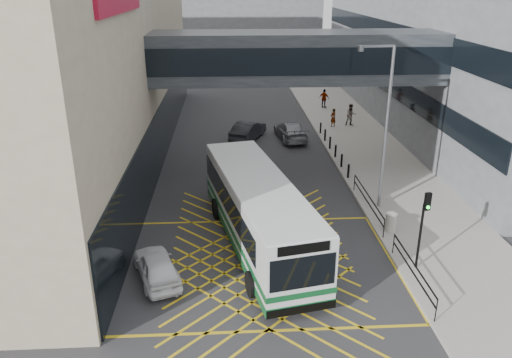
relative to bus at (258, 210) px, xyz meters
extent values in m
plane|color=#333335|center=(0.04, -2.00, -1.82)|extent=(120.00, 120.00, 0.00)
cube|color=black|center=(-5.92, 14.00, 0.18)|extent=(0.10, 41.50, 4.00)
cube|color=black|center=(12.00, 22.00, 2.18)|extent=(0.10, 43.50, 1.60)
cube|color=black|center=(12.00, 22.00, 6.18)|extent=(0.10, 43.50, 1.60)
cube|color=slate|center=(-1.96, 58.00, 7.18)|extent=(28.00, 16.00, 18.00)
cube|color=#31363B|center=(3.04, 10.00, 5.68)|extent=(20.00, 4.00, 3.00)
cube|color=black|center=(3.04, 7.98, 5.68)|extent=(19.50, 0.06, 1.60)
cube|color=black|center=(3.04, 12.02, 5.68)|extent=(19.50, 0.06, 1.60)
cube|color=#9E9990|center=(9.04, 13.00, -1.74)|extent=(6.00, 54.00, 0.16)
cube|color=gold|center=(0.04, -2.00, -1.81)|extent=(12.00, 9.00, 0.01)
cube|color=silver|center=(0.03, -0.12, 0.04)|extent=(5.16, 12.31, 2.95)
cube|color=#0F4B23|center=(0.03, -0.12, -1.25)|extent=(5.21, 12.36, 0.37)
cube|color=#0F4B23|center=(0.03, -0.12, -0.67)|extent=(5.23, 12.37, 0.24)
cube|color=black|center=(-0.11, 0.52, 0.42)|extent=(4.90, 10.83, 1.15)
cube|color=black|center=(1.26, -5.97, 0.31)|extent=(2.47, 0.61, 1.31)
cube|color=black|center=(1.27, -6.00, 1.29)|extent=(1.94, 0.47, 0.38)
cube|color=silver|center=(0.03, -0.12, 1.52)|extent=(5.11, 12.20, 0.11)
cube|color=black|center=(1.27, -6.00, -1.27)|extent=(2.69, 0.67, 0.33)
cube|color=black|center=(-1.22, 5.75, -1.27)|extent=(2.69, 0.67, 0.33)
cylinder|color=black|center=(-0.51, -4.25, -1.27)|extent=(0.53, 1.13, 1.09)
cylinder|color=black|center=(2.19, -3.68, -1.27)|extent=(0.53, 1.13, 1.09)
cylinder|color=black|center=(-2.04, 3.01, -1.27)|extent=(0.53, 1.13, 1.09)
cylinder|color=black|center=(0.65, 3.58, -1.27)|extent=(0.53, 1.13, 1.09)
imported|color=white|center=(-4.46, -2.82, -1.17)|extent=(2.95, 4.41, 1.30)
imported|color=#212327|center=(0.26, 17.20, -1.08)|extent=(3.58, 5.04, 1.47)
imported|color=gray|center=(3.67, 17.01, -1.07)|extent=(2.58, 5.04, 1.51)
cylinder|color=black|center=(6.83, -2.75, -0.12)|extent=(0.13, 0.13, 3.08)
cube|color=black|center=(6.87, -2.95, 1.60)|extent=(0.28, 0.21, 0.77)
sphere|color=#19E533|center=(6.89, -3.04, 1.37)|extent=(0.17, 0.17, 0.14)
cylinder|color=slate|center=(7.01, 3.64, 2.71)|extent=(0.19, 0.19, 8.74)
cube|color=slate|center=(6.14, 3.53, 7.08)|extent=(1.75, 0.32, 0.11)
cylinder|color=slate|center=(5.28, 3.43, 7.00)|extent=(0.34, 0.34, 0.27)
cylinder|color=#ADA89E|center=(6.75, 0.68, -1.18)|extent=(0.55, 0.55, 0.95)
cube|color=black|center=(6.19, -4.00, -0.71)|extent=(0.05, 5.00, 0.05)
cube|color=black|center=(6.19, -4.00, -1.11)|extent=(0.05, 5.00, 0.05)
cube|color=black|center=(6.19, 3.00, -0.71)|extent=(0.05, 6.00, 0.05)
cube|color=black|center=(6.19, 3.00, -1.11)|extent=(0.05, 6.00, 0.05)
cylinder|color=black|center=(6.19, -6.50, -1.16)|extent=(0.04, 0.04, 1.00)
cylinder|color=black|center=(6.19, -1.50, -1.16)|extent=(0.04, 0.04, 1.00)
cylinder|color=black|center=(6.19, 0.00, -1.16)|extent=(0.04, 0.04, 1.00)
cylinder|color=black|center=(6.19, 6.00, -1.16)|extent=(0.04, 0.04, 1.00)
cylinder|color=black|center=(6.29, 8.00, -1.21)|extent=(0.14, 0.14, 0.90)
cylinder|color=black|center=(6.29, 10.00, -1.21)|extent=(0.14, 0.14, 0.90)
cylinder|color=black|center=(6.29, 12.00, -1.21)|extent=(0.14, 0.14, 0.90)
cylinder|color=black|center=(6.29, 14.00, -1.21)|extent=(0.14, 0.14, 0.90)
cylinder|color=black|center=(6.29, 16.00, -1.21)|extent=(0.14, 0.14, 0.90)
cylinder|color=black|center=(6.29, 18.00, -1.21)|extent=(0.14, 0.14, 0.90)
imported|color=gray|center=(7.70, 19.91, -0.88)|extent=(0.76, 0.70, 1.56)
imported|color=gray|center=(9.30, 20.18, -0.73)|extent=(0.95, 0.61, 1.86)
imported|color=gray|center=(8.19, 26.77, -0.74)|extent=(1.18, 1.06, 1.83)
camera|label=1|loc=(-1.30, -21.30, 10.11)|focal=35.00mm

